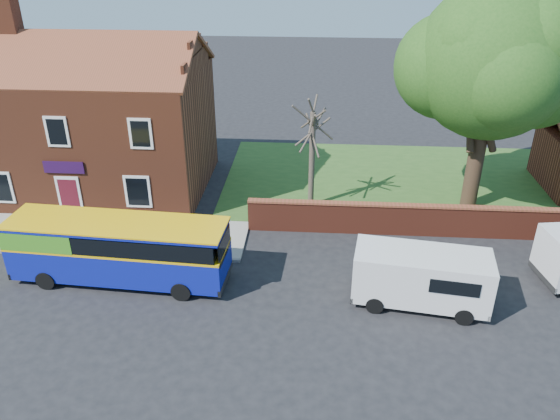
{
  "coord_description": "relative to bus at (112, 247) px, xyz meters",
  "views": [
    {
      "loc": [
        5.18,
        -16.12,
        13.11
      ],
      "look_at": [
        3.68,
        5.0,
        2.13
      ],
      "focal_mm": 35.0,
      "sensor_mm": 36.0,
      "label": 1
    }
  ],
  "objects": [
    {
      "name": "pavement",
      "position": [
        -4.01,
        3.39,
        -1.49
      ],
      "size": [
        18.0,
        3.5,
        0.12
      ],
      "primitive_type": "cube",
      "color": "gray",
      "rests_on": "ground"
    },
    {
      "name": "shop_building",
      "position": [
        -4.03,
        9.13,
        1.87
      ],
      "size": [
        12.3,
        8.13,
        10.5
      ],
      "color": "brown",
      "rests_on": "ground"
    },
    {
      "name": "large_tree",
      "position": [
        16.31,
        7.97,
        5.82
      ],
      "size": [
        9.23,
        7.3,
        11.25
      ],
      "color": "black",
      "rests_on": "ground"
    },
    {
      "name": "ground",
      "position": [
        2.99,
        -2.36,
        -1.55
      ],
      "size": [
        120.0,
        120.0,
        0.0
      ],
      "primitive_type": "plane",
      "color": "black",
      "rests_on": "ground"
    },
    {
      "name": "bare_tree",
      "position": [
        7.96,
        7.35,
        1.32
      ],
      "size": [
        2.1,
        2.5,
        5.59
      ],
      "color": "#4C4238",
      "rests_on": "ground"
    },
    {
      "name": "kerb",
      "position": [
        -4.01,
        1.64,
        -1.48
      ],
      "size": [
        18.0,
        0.15,
        0.14
      ],
      "primitive_type": "cube",
      "color": "slate",
      "rests_on": "ground"
    },
    {
      "name": "grass_strip",
      "position": [
        15.99,
        10.64,
        -1.53
      ],
      "size": [
        26.0,
        12.0,
        0.04
      ],
      "primitive_type": "cube",
      "color": "#426B28",
      "rests_on": "ground"
    },
    {
      "name": "boundary_wall",
      "position": [
        15.99,
        4.64,
        -0.73
      ],
      "size": [
        22.0,
        0.38,
        1.6
      ],
      "color": "maroon",
      "rests_on": "ground"
    },
    {
      "name": "van_near",
      "position": [
        12.35,
        -0.8,
        -0.29
      ],
      "size": [
        5.35,
        2.75,
        2.25
      ],
      "rotation": [
        0.0,
        0.0,
        -0.14
      ],
      "color": "silver",
      "rests_on": "ground"
    },
    {
      "name": "bus",
      "position": [
        0.0,
        0.0,
        0.0
      ],
      "size": [
        9.02,
        2.81,
        2.72
      ],
      "rotation": [
        0.0,
        0.0,
        -0.06
      ],
      "color": "#0D1997",
      "rests_on": "ground"
    }
  ]
}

